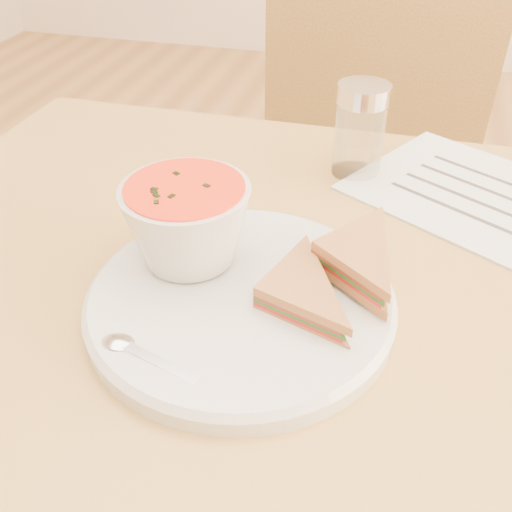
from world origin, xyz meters
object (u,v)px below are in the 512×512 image
(dining_table, at_px, (291,467))
(condiment_shaker, at_px, (360,130))
(chair_far, at_px, (348,225))
(plate, at_px, (241,301))
(soup_bowl, at_px, (188,227))

(dining_table, xyz_separation_m, condiment_shaker, (0.03, 0.22, 0.44))
(chair_far, bearing_deg, plate, 85.83)
(plate, distance_m, soup_bowl, 0.09)
(chair_far, height_order, plate, chair_far)
(dining_table, relative_size, chair_far, 0.99)
(dining_table, bearing_deg, condiment_shaker, 83.03)
(chair_far, height_order, condiment_shaker, chair_far)
(chair_far, height_order, soup_bowl, chair_far)
(dining_table, relative_size, plate, 3.39)
(soup_bowl, bearing_deg, chair_far, 76.54)
(plate, relative_size, condiment_shaker, 2.46)
(condiment_shaker, bearing_deg, soup_bowl, -117.40)
(chair_far, bearing_deg, dining_table, 90.52)
(plate, bearing_deg, chair_far, 84.01)
(soup_bowl, distance_m, condiment_shaker, 0.30)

